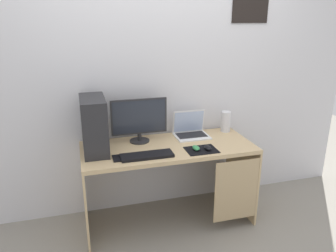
{
  "coord_description": "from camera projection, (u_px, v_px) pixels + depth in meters",
  "views": [
    {
      "loc": [
        -0.72,
        -2.53,
        1.8
      ],
      "look_at": [
        0.0,
        0.0,
        0.92
      ],
      "focal_mm": 34.99,
      "sensor_mm": 36.0,
      "label": 1
    }
  ],
  "objects": [
    {
      "name": "keyboard",
      "position": [
        147.0,
        155.0,
        2.6
      ],
      "size": [
        0.42,
        0.14,
        0.02
      ],
      "primitive_type": "cube",
      "color": "black",
      "rests_on": "desk"
    },
    {
      "name": "mouse_left",
      "position": [
        196.0,
        148.0,
        2.73
      ],
      "size": [
        0.06,
        0.1,
        0.03
      ],
      "primitive_type": "ellipsoid",
      "color": "#338C4C",
      "rests_on": "mousepad"
    },
    {
      "name": "pc_tower",
      "position": [
        94.0,
        125.0,
        2.65
      ],
      "size": [
        0.2,
        0.42,
        0.45
      ],
      "primitive_type": "cube",
      "color": "#232326",
      "rests_on": "desk"
    },
    {
      "name": "wall_back",
      "position": [
        158.0,
        74.0,
        2.98
      ],
      "size": [
        4.0,
        0.05,
        2.6
      ],
      "color": "silver",
      "rests_on": "ground_plane"
    },
    {
      "name": "laptop",
      "position": [
        191.0,
        131.0,
        3.06
      ],
      "size": [
        0.31,
        0.24,
        0.23
      ],
      "color": "white",
      "rests_on": "desk"
    },
    {
      "name": "monitor",
      "position": [
        139.0,
        120.0,
        2.86
      ],
      "size": [
        0.49,
        0.18,
        0.39
      ],
      "color": "#232326",
      "rests_on": "desk"
    },
    {
      "name": "desk",
      "position": [
        170.0,
        161.0,
        2.87
      ],
      "size": [
        1.48,
        0.63,
        0.74
      ],
      "color": "tan",
      "rests_on": "ground_plane"
    },
    {
      "name": "ground_plane",
      "position": [
        168.0,
        219.0,
        3.06
      ],
      "size": [
        8.0,
        8.0,
        0.0
      ],
      "primitive_type": "plane",
      "color": "gray"
    },
    {
      "name": "speaker",
      "position": [
        226.0,
        122.0,
        3.15
      ],
      "size": [
        0.09,
        0.09,
        0.2
      ],
      "primitive_type": "cylinder",
      "color": "silver",
      "rests_on": "desk"
    },
    {
      "name": "cell_phone",
      "position": [
        117.0,
        158.0,
        2.57
      ],
      "size": [
        0.07,
        0.13,
        0.01
      ],
      "primitive_type": "cube",
      "color": "black",
      "rests_on": "desk"
    },
    {
      "name": "mousepad",
      "position": [
        201.0,
        150.0,
        2.73
      ],
      "size": [
        0.26,
        0.2,
        0.0
      ],
      "primitive_type": "cube",
      "color": "black",
      "rests_on": "desk"
    },
    {
      "name": "mouse_right",
      "position": [
        208.0,
        148.0,
        2.73
      ],
      "size": [
        0.06,
        0.1,
        0.03
      ],
      "primitive_type": "ellipsoid",
      "color": "black",
      "rests_on": "mousepad"
    }
  ]
}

